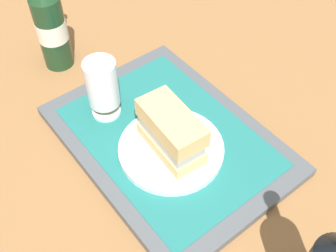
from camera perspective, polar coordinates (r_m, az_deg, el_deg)
name	(u,v)px	position (r m, az deg, el deg)	size (l,w,h in m)	color
ground_plane	(168,143)	(0.78, 0.00, -2.38)	(3.00, 3.00, 0.00)	olive
tray	(168,140)	(0.78, 0.00, -1.92)	(0.44, 0.32, 0.02)	#4C5156
placemat	(168,136)	(0.77, 0.00, -1.43)	(0.38, 0.27, 0.00)	#1E6B66
plate	(171,149)	(0.74, 0.44, -3.22)	(0.19, 0.19, 0.01)	white
sandwich	(170,130)	(0.70, 0.31, -0.55)	(0.14, 0.07, 0.08)	tan
beer_glass	(103,87)	(0.77, -9.08, 5.37)	(0.06, 0.06, 0.12)	silver
beer_bottle	(50,24)	(0.92, -16.03, 13.43)	(0.07, 0.07, 0.27)	#19381E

